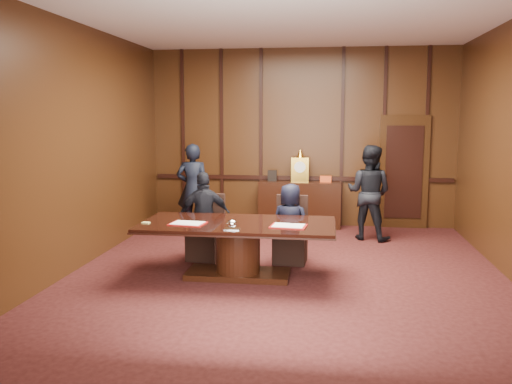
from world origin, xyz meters
TOP-DOWN VIEW (x-y plane):
  - room at (0.07, 0.14)m, footprint 7.00×7.04m
  - sideboard at (0.00, 3.26)m, footprint 1.60×0.45m
  - conference_table at (-0.64, -0.23)m, footprint 2.62×1.32m
  - folder_left at (-1.29, -0.42)m, footprint 0.50×0.39m
  - folder_right at (0.05, -0.40)m, footprint 0.49×0.38m
  - inkstand at (-0.64, -0.68)m, footprint 0.20×0.14m
  - notepad at (-1.86, -0.44)m, footprint 0.11×0.08m
  - chair_left at (-1.29, 0.65)m, footprint 0.55×0.55m
  - chair_right at (0.01, 0.65)m, footprint 0.51×0.51m
  - signatory_left at (-1.29, 0.57)m, footprint 0.86×0.57m
  - signatory_right at (0.01, 0.57)m, footprint 0.66×0.52m
  - witness_left at (-1.95, 2.44)m, footprint 0.65×0.46m
  - witness_right at (1.27, 2.35)m, footprint 1.00×0.90m

SIDE VIEW (x-z plane):
  - chair_left at x=-1.29m, z-range -0.20..0.79m
  - chair_right at x=0.01m, z-range -0.20..0.79m
  - sideboard at x=0.00m, z-range -0.28..1.26m
  - conference_table at x=-0.64m, z-range 0.13..0.89m
  - signatory_right at x=0.01m, z-range 0.00..1.20m
  - signatory_left at x=-1.29m, z-range 0.00..1.36m
  - notepad at x=-1.86m, z-range 0.76..0.77m
  - folder_left at x=-1.29m, z-range 0.76..0.78m
  - folder_right at x=0.05m, z-range 0.76..0.78m
  - inkstand at x=-0.64m, z-range 0.76..0.87m
  - witness_left at x=-1.95m, z-range 0.00..1.68m
  - witness_right at x=1.27m, z-range 0.00..1.68m
  - room at x=0.07m, z-range -0.03..3.47m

